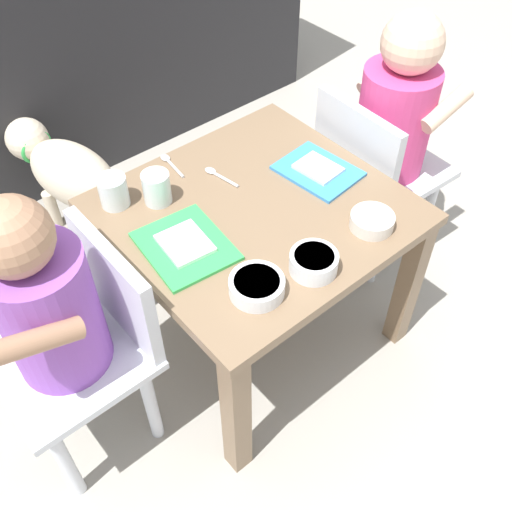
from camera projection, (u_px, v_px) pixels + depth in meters
name	position (u px, v px, depth m)	size (l,w,h in m)	color
ground_plane	(256.00, 328.00, 1.55)	(7.00, 7.00, 0.00)	#9E998E
kitchen_cabinet_back	(33.00, 21.00, 1.74)	(1.86, 0.36, 0.94)	#232326
dining_table	(256.00, 232.00, 1.29)	(0.58, 0.56, 0.43)	#7A6047
seated_child_left	(55.00, 310.00, 1.04)	(0.28, 0.28, 0.69)	silver
seated_child_right	(392.00, 120.00, 1.44)	(0.29, 0.29, 0.71)	silver
dog	(66.00, 170.00, 1.67)	(0.23, 0.42, 0.31)	beige
food_tray_left	(185.00, 245.00, 1.15)	(0.17, 0.20, 0.02)	green
food_tray_right	(318.00, 170.00, 1.31)	(0.15, 0.19, 0.02)	#388CD8
water_cup_left	(157.00, 190.00, 1.23)	(0.06, 0.06, 0.07)	white
water_cup_right	(114.00, 193.00, 1.22)	(0.06, 0.06, 0.07)	white
veggie_bowl_near	(314.00, 262.00, 1.10)	(0.09, 0.09, 0.04)	white
cereal_bowl_right_side	(372.00, 221.00, 1.18)	(0.09, 0.09, 0.03)	silver
veggie_bowl_far	(257.00, 286.00, 1.06)	(0.10, 0.10, 0.03)	white
spoon_by_left_tray	(170.00, 163.00, 1.33)	(0.02, 0.10, 0.01)	silver
spoon_by_right_tray	(218.00, 175.00, 1.31)	(0.03, 0.10, 0.01)	silver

